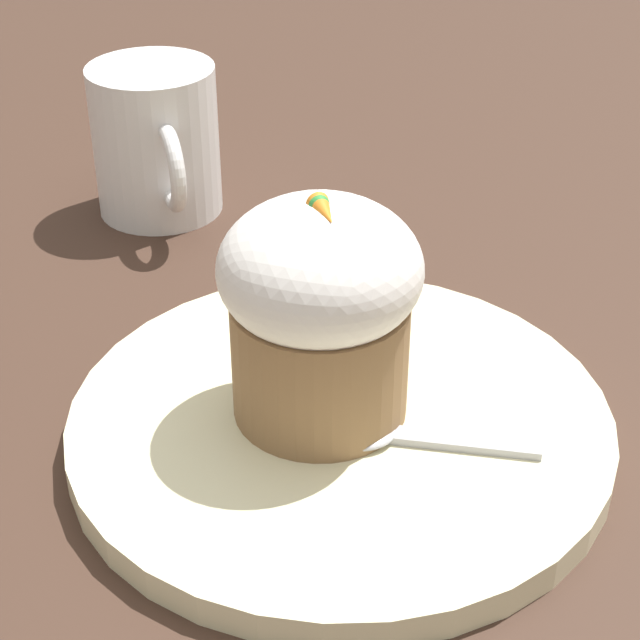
{
  "coord_description": "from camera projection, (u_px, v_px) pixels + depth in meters",
  "views": [
    {
      "loc": [
        0.37,
        -0.14,
        0.32
      ],
      "look_at": [
        -0.01,
        -0.01,
        0.06
      ],
      "focal_mm": 60.0,
      "sensor_mm": 36.0,
      "label": 1
    }
  ],
  "objects": [
    {
      "name": "ground_plane",
      "position": [
        340.0,
        438.0,
        0.51
      ],
      "size": [
        4.0,
        4.0,
        0.0
      ],
      "primitive_type": "plane",
      "color": "#3D281E"
    },
    {
      "name": "dessert_plate",
      "position": [
        340.0,
        425.0,
        0.5
      ],
      "size": [
        0.25,
        0.25,
        0.02
      ],
      "color": "beige",
      "rests_on": "ground_plane"
    },
    {
      "name": "carrot_cake",
      "position": [
        320.0,
        307.0,
        0.47
      ],
      "size": [
        0.09,
        0.09,
        0.11
      ],
      "color": "olive",
      "rests_on": "dessert_plate"
    },
    {
      "name": "spoon",
      "position": [
        383.0,
        432.0,
        0.48
      ],
      "size": [
        0.07,
        0.1,
        0.01
      ],
      "color": "#B7B7BC",
      "rests_on": "dessert_plate"
    },
    {
      "name": "coffee_cup",
      "position": [
        157.0,
        141.0,
        0.68
      ],
      "size": [
        0.11,
        0.08,
        0.1
      ],
      "color": "white",
      "rests_on": "ground_plane"
    }
  ]
}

